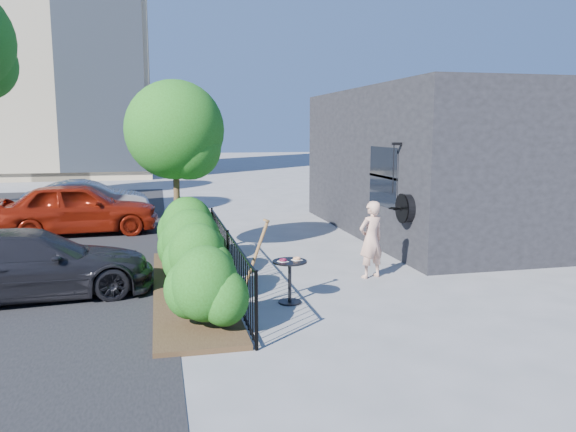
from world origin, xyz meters
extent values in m
plane|color=gray|center=(0.00, 0.00, 0.00)|extent=(120.00, 120.00, 0.00)
cube|color=black|center=(5.50, 4.50, 2.00)|extent=(6.00, 9.00, 4.00)
cube|color=black|center=(2.51, 2.40, 1.80)|extent=(0.04, 1.60, 1.40)
cube|color=black|center=(2.52, 2.40, 1.80)|extent=(0.05, 1.70, 0.06)
cylinder|color=black|center=(2.42, 0.90, 1.25)|extent=(0.18, 0.60, 0.60)
cylinder|color=black|center=(2.32, 0.90, 1.25)|extent=(0.03, 0.64, 0.64)
cube|color=black|center=(2.40, 1.40, 2.60)|extent=(0.25, 0.06, 0.06)
cylinder|color=black|center=(2.32, 1.40, 2.05)|extent=(0.02, 0.02, 1.05)
cylinder|color=black|center=(-1.50, -3.00, 0.55)|extent=(0.05, 0.05, 1.10)
cylinder|color=black|center=(-1.50, 0.00, 0.55)|extent=(0.05, 0.05, 1.10)
cylinder|color=black|center=(-1.50, 3.00, 0.55)|extent=(0.05, 0.05, 1.10)
cube|color=black|center=(-1.50, 0.00, 1.06)|extent=(0.03, 6.00, 0.03)
cube|color=black|center=(-1.50, 0.00, 0.10)|extent=(0.03, 6.00, 0.03)
cylinder|color=black|center=(-1.50, -2.90, 0.55)|extent=(0.02, 0.02, 1.04)
cylinder|color=black|center=(-1.50, -2.70, 0.55)|extent=(0.02, 0.02, 1.04)
cylinder|color=black|center=(-1.50, -2.50, 0.55)|extent=(0.02, 0.02, 1.04)
cylinder|color=black|center=(-1.50, -2.30, 0.55)|extent=(0.02, 0.02, 1.04)
cylinder|color=black|center=(-1.50, -2.10, 0.55)|extent=(0.02, 0.02, 1.04)
cylinder|color=black|center=(-1.50, -1.90, 0.55)|extent=(0.02, 0.02, 1.04)
cylinder|color=black|center=(-1.50, -1.70, 0.55)|extent=(0.02, 0.02, 1.04)
cylinder|color=black|center=(-1.50, -1.50, 0.55)|extent=(0.02, 0.02, 1.04)
cylinder|color=black|center=(-1.50, -1.30, 0.55)|extent=(0.02, 0.02, 1.04)
cylinder|color=black|center=(-1.50, -1.10, 0.55)|extent=(0.02, 0.02, 1.04)
cylinder|color=black|center=(-1.50, -0.90, 0.55)|extent=(0.02, 0.02, 1.04)
cylinder|color=black|center=(-1.50, -0.70, 0.55)|extent=(0.02, 0.02, 1.04)
cylinder|color=black|center=(-1.50, -0.50, 0.55)|extent=(0.02, 0.02, 1.04)
cylinder|color=black|center=(-1.50, -0.30, 0.55)|extent=(0.02, 0.02, 1.04)
cylinder|color=black|center=(-1.50, -0.10, 0.55)|extent=(0.02, 0.02, 1.04)
cylinder|color=black|center=(-1.50, 0.10, 0.55)|extent=(0.02, 0.02, 1.04)
cylinder|color=black|center=(-1.50, 0.30, 0.55)|extent=(0.02, 0.02, 1.04)
cylinder|color=black|center=(-1.50, 0.50, 0.55)|extent=(0.02, 0.02, 1.04)
cylinder|color=black|center=(-1.50, 0.70, 0.55)|extent=(0.02, 0.02, 1.04)
cylinder|color=black|center=(-1.50, 0.90, 0.55)|extent=(0.02, 0.02, 1.04)
cylinder|color=black|center=(-1.50, 1.10, 0.55)|extent=(0.02, 0.02, 1.04)
cylinder|color=black|center=(-1.50, 1.30, 0.55)|extent=(0.02, 0.02, 1.04)
cylinder|color=black|center=(-1.50, 1.50, 0.55)|extent=(0.02, 0.02, 1.04)
cylinder|color=black|center=(-1.50, 1.70, 0.55)|extent=(0.02, 0.02, 1.04)
cylinder|color=black|center=(-1.50, 1.90, 0.55)|extent=(0.02, 0.02, 1.04)
cylinder|color=black|center=(-1.50, 2.10, 0.55)|extent=(0.02, 0.02, 1.04)
cylinder|color=black|center=(-1.50, 2.30, 0.55)|extent=(0.02, 0.02, 1.04)
cylinder|color=black|center=(-1.50, 2.50, 0.55)|extent=(0.02, 0.02, 1.04)
cylinder|color=black|center=(-1.50, 2.70, 0.55)|extent=(0.02, 0.02, 1.04)
cylinder|color=black|center=(-1.50, 2.90, 0.55)|extent=(0.02, 0.02, 1.04)
cube|color=#382616|center=(-2.20, 0.00, 0.04)|extent=(1.30, 6.00, 0.08)
ellipsoid|color=#205012|center=(-2.10, -2.20, 0.70)|extent=(1.10, 1.10, 1.24)
ellipsoid|color=#205012|center=(-2.10, -0.60, 0.70)|extent=(1.10, 1.10, 1.24)
ellipsoid|color=#205012|center=(-2.10, 0.90, 0.70)|extent=(1.10, 1.10, 1.24)
ellipsoid|color=#205012|center=(-2.10, 2.30, 0.70)|extent=(1.10, 1.10, 1.24)
cylinder|color=#3F2B19|center=(-2.30, 2.80, 1.20)|extent=(0.14, 0.14, 2.40)
sphere|color=#205012|center=(-2.30, 2.80, 2.84)|extent=(2.20, 2.20, 2.20)
sphere|color=#205012|center=(-2.00, 2.60, 2.51)|extent=(1.43, 1.43, 1.43)
cylinder|color=black|center=(-0.60, -1.09, 0.72)|extent=(0.58, 0.58, 0.03)
cylinder|color=black|center=(-0.60, -1.09, 0.36)|extent=(0.06, 0.06, 0.70)
cylinder|color=black|center=(-0.60, -1.09, 0.01)|extent=(0.39, 0.39, 0.03)
cube|color=white|center=(-0.72, -1.12, 0.74)|extent=(0.19, 0.19, 0.01)
cube|color=white|center=(-0.47, -1.07, 0.74)|extent=(0.19, 0.19, 0.01)
torus|color=#4D0C10|center=(-0.72, -1.12, 0.76)|extent=(0.13, 0.13, 0.04)
torus|color=tan|center=(-0.47, -1.07, 0.76)|extent=(0.13, 0.13, 0.04)
imported|color=#DCA68E|center=(1.35, 0.16, 0.77)|extent=(0.64, 0.52, 1.53)
cylinder|color=brown|center=(-1.22, -1.20, 0.81)|extent=(0.51, 0.05, 1.30)
cube|color=gray|center=(-1.42, -1.20, 0.11)|extent=(0.12, 0.20, 0.28)
cylinder|color=brown|center=(-1.01, -1.20, 1.45)|extent=(0.11, 0.11, 0.07)
imported|color=maroon|center=(-4.88, 6.38, 0.73)|extent=(4.38, 1.98, 1.46)
imported|color=#A5A5A9|center=(-4.94, 9.08, 0.64)|extent=(3.94, 1.57, 1.27)
imported|color=black|center=(-4.90, 0.25, 0.60)|extent=(4.29, 2.15, 1.20)
camera|label=1|loc=(-2.71, -10.02, 2.92)|focal=35.00mm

